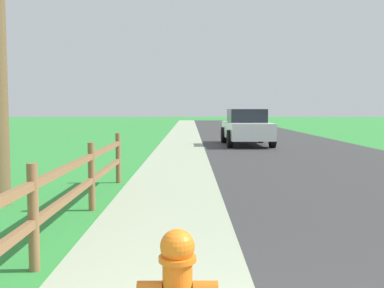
{
  "coord_description": "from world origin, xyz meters",
  "views": [
    {
      "loc": [
        -0.6,
        -1.92,
        1.66
      ],
      "look_at": [
        -0.55,
        9.05,
        0.8
      ],
      "focal_mm": 43.02,
      "sensor_mm": 36.0,
      "label": 1
    }
  ],
  "objects": [
    {
      "name": "ground_plane",
      "position": [
        0.0,
        25.0,
        0.0
      ],
      "size": [
        120.0,
        120.0,
        0.0
      ],
      "primitive_type": "plane",
      "color": "#308938"
    },
    {
      "name": "rail_fence",
      "position": [
        -2.19,
        4.05,
        0.65
      ],
      "size": [
        0.11,
        8.41,
        1.11
      ],
      "color": "brown",
      "rests_on": "ground"
    },
    {
      "name": "fire_hydrant",
      "position": [
        -0.69,
        1.14,
        0.44
      ],
      "size": [
        0.56,
        0.45,
        0.84
      ],
      "color": "orange",
      "rests_on": "ground"
    },
    {
      "name": "curb_concrete",
      "position": [
        -3.0,
        27.0,
        0.0
      ],
      "size": [
        6.0,
        66.0,
        0.01
      ],
      "primitive_type": "cube",
      "color": "#9EA98B",
      "rests_on": "ground"
    },
    {
      "name": "parked_suv_white",
      "position": [
        1.95,
        18.7,
        0.8
      ],
      "size": [
        2.08,
        4.64,
        1.62
      ],
      "color": "white",
      "rests_on": "ground"
    },
    {
      "name": "grass_verge",
      "position": [
        -4.5,
        27.0,
        0.01
      ],
      "size": [
        5.0,
        66.0,
        0.0
      ],
      "primitive_type": "cube",
      "color": "#308938",
      "rests_on": "ground"
    },
    {
      "name": "road_asphalt",
      "position": [
        3.5,
        27.0,
        0.0
      ],
      "size": [
        7.0,
        66.0,
        0.01
      ],
      "primitive_type": "cube",
      "color": "#353535",
      "rests_on": "ground"
    }
  ]
}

